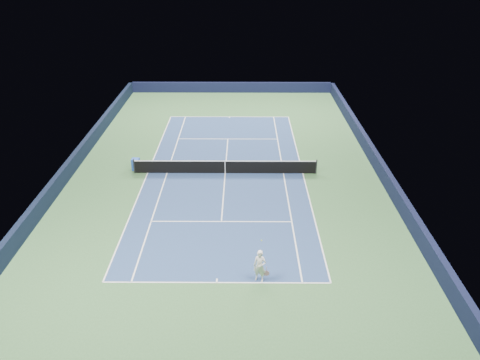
{
  "coord_description": "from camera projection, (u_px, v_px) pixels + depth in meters",
  "views": [
    {
      "loc": [
        1.23,
        -29.59,
        14.62
      ],
      "look_at": [
        1.07,
        -3.0,
        1.0
      ],
      "focal_mm": 35.0,
      "sensor_mm": 36.0,
      "label": 1
    }
  ],
  "objects": [
    {
      "name": "center_service_line",
      "position": [
        225.0,
        173.0,
        33.01
      ],
      "size": [
        0.08,
        12.8,
        0.0
      ],
      "primitive_type": "cube",
      "color": "white",
      "rests_on": "ground"
    },
    {
      "name": "sideline_doubles_right",
      "position": [
        303.0,
        173.0,
        32.98
      ],
      "size": [
        0.08,
        23.77,
        0.0
      ],
      "primitive_type": "cube",
      "color": "white",
      "rests_on": "ground"
    },
    {
      "name": "baseline_near",
      "position": [
        217.0,
        283.0,
        22.43
      ],
      "size": [
        10.97,
        0.08,
        0.0
      ],
      "primitive_type": "cube",
      "color": "white",
      "rests_on": "ground"
    },
    {
      "name": "tennis_player",
      "position": [
        260.0,
        266.0,
        22.22
      ],
      "size": [
        0.83,
        1.33,
        1.69
      ],
      "color": "white",
      "rests_on": "ground"
    },
    {
      "name": "service_line_far",
      "position": [
        228.0,
        139.0,
        38.7
      ],
      "size": [
        8.23,
        0.08,
        0.0
      ],
      "primitive_type": "cube",
      "color": "white",
      "rests_on": "ground"
    },
    {
      "name": "center_mark_far",
      "position": [
        230.0,
        117.0,
        43.45
      ],
      "size": [
        0.08,
        0.3,
        0.0
      ],
      "primitive_type": "cube",
      "color": "white",
      "rests_on": "ground"
    },
    {
      "name": "wall_far",
      "position": [
        231.0,
        87.0,
        50.41
      ],
      "size": [
        22.0,
        0.35,
        1.1
      ],
      "primitive_type": "cube",
      "color": "black",
      "rests_on": "ground"
    },
    {
      "name": "baseline_far",
      "position": [
        230.0,
        117.0,
        43.59
      ],
      "size": [
        10.97,
        0.08,
        0.0
      ],
      "primitive_type": "cube",
      "color": "white",
      "rests_on": "ground"
    },
    {
      "name": "sideline_singles_left",
      "position": [
        167.0,
        173.0,
        33.03
      ],
      "size": [
        0.08,
        23.77,
        0.0
      ],
      "primitive_type": "cube",
      "color": "white",
      "rests_on": "ground"
    },
    {
      "name": "court_surface",
      "position": [
        225.0,
        173.0,
        33.01
      ],
      "size": [
        10.97,
        23.77,
        0.01
      ],
      "primitive_type": "cube",
      "color": "navy",
      "rests_on": "ground"
    },
    {
      "name": "service_line_near",
      "position": [
        221.0,
        222.0,
        27.31
      ],
      "size": [
        8.23,
        0.08,
        0.0
      ],
      "primitive_type": "cube",
      "color": "white",
      "rests_on": "ground"
    },
    {
      "name": "sponsor_cube",
      "position": [
        136.0,
        164.0,
        33.33
      ],
      "size": [
        0.58,
        0.51,
        0.86
      ],
      "color": "blue",
      "rests_on": "ground"
    },
    {
      "name": "wall_right",
      "position": [
        380.0,
        167.0,
        32.7
      ],
      "size": [
        0.35,
        40.0,
        1.1
      ],
      "primitive_type": "cube",
      "color": "black",
      "rests_on": "ground"
    },
    {
      "name": "sideline_doubles_left",
      "position": [
        148.0,
        173.0,
        33.04
      ],
      "size": [
        0.08,
        23.77,
        0.0
      ],
      "primitive_type": "cube",
      "color": "white",
      "rests_on": "ground"
    },
    {
      "name": "ground",
      "position": [
        225.0,
        173.0,
        33.01
      ],
      "size": [
        40.0,
        40.0,
        0.0
      ],
      "primitive_type": "plane",
      "color": "#335B32",
      "rests_on": "ground"
    },
    {
      "name": "wall_left",
      "position": [
        71.0,
        166.0,
        32.82
      ],
      "size": [
        0.35,
        40.0,
        1.1
      ],
      "primitive_type": "cube",
      "color": "black",
      "rests_on": "ground"
    },
    {
      "name": "tennis_net",
      "position": [
        225.0,
        167.0,
        32.78
      ],
      "size": [
        12.9,
        0.1,
        1.07
      ],
      "color": "black",
      "rests_on": "ground"
    },
    {
      "name": "center_mark_near",
      "position": [
        217.0,
        281.0,
        22.56
      ],
      "size": [
        0.08,
        0.3,
        0.0
      ],
      "primitive_type": "cube",
      "color": "white",
      "rests_on": "ground"
    },
    {
      "name": "sideline_singles_right",
      "position": [
        283.0,
        173.0,
        32.99
      ],
      "size": [
        0.08,
        23.77,
        0.0
      ],
      "primitive_type": "cube",
      "color": "white",
      "rests_on": "ground"
    }
  ]
}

